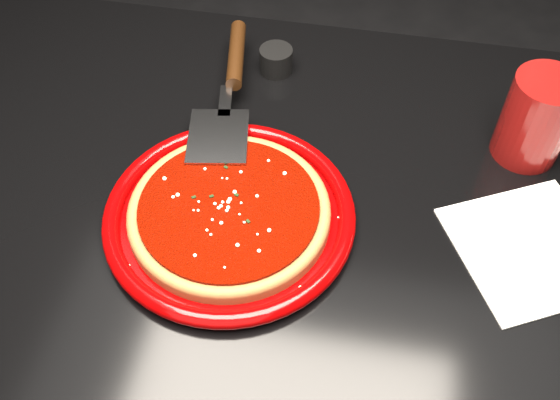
% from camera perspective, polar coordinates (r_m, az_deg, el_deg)
% --- Properties ---
extents(table, '(1.20, 0.80, 0.75)m').
position_cam_1_polar(table, '(1.14, -0.04, -12.15)').
color(table, black).
rests_on(table, floor).
extents(plate, '(0.35, 0.35, 0.02)m').
position_cam_1_polar(plate, '(0.80, -4.63, -1.38)').
color(plate, '#7A0102').
rests_on(plate, table).
extents(pizza_crust, '(0.28, 0.28, 0.01)m').
position_cam_1_polar(pizza_crust, '(0.80, -4.64, -1.22)').
color(pizza_crust, brown).
rests_on(pizza_crust, plate).
extents(pizza_crust_rim, '(0.28, 0.28, 0.02)m').
position_cam_1_polar(pizza_crust_rim, '(0.79, -4.67, -0.93)').
color(pizza_crust_rim, brown).
rests_on(pizza_crust_rim, plate).
extents(pizza_sauce, '(0.25, 0.25, 0.01)m').
position_cam_1_polar(pizza_sauce, '(0.79, -4.69, -0.72)').
color(pizza_sauce, '#700A00').
rests_on(pizza_sauce, plate).
extents(parmesan_dusting, '(0.22, 0.22, 0.01)m').
position_cam_1_polar(parmesan_dusting, '(0.78, -4.72, -0.43)').
color(parmesan_dusting, '#FAEDC7').
rests_on(parmesan_dusting, plate).
extents(basil_flecks, '(0.20, 0.20, 0.00)m').
position_cam_1_polar(basil_flecks, '(0.78, -4.72, -0.47)').
color(basil_flecks, black).
rests_on(basil_flecks, plate).
extents(pizza_server, '(0.16, 0.36, 0.03)m').
position_cam_1_polar(pizza_server, '(0.92, -4.65, 10.05)').
color(pizza_server, '#B4B7BB').
rests_on(pizza_server, plate).
extents(cup, '(0.11, 0.11, 0.13)m').
position_cam_1_polar(cup, '(0.91, 22.39, 6.91)').
color(cup, maroon).
rests_on(cup, table).
extents(napkin_a, '(0.24, 0.24, 0.00)m').
position_cam_1_polar(napkin_a, '(0.84, 21.96, -4.12)').
color(napkin_a, white).
rests_on(napkin_a, table).
extents(ramekin, '(0.06, 0.06, 0.04)m').
position_cam_1_polar(ramekin, '(1.00, -0.36, 12.66)').
color(ramekin, black).
rests_on(ramekin, table).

